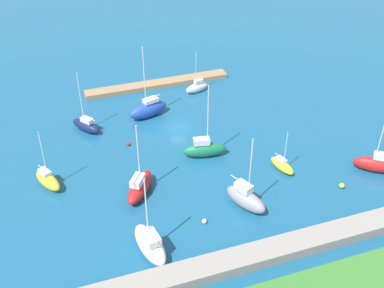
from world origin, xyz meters
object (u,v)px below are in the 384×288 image
(sailboat_yellow_center_basin, at_px, (282,165))
(pier_dock, at_px, (158,84))
(mooring_buoy_red, at_px, (128,144))
(sailboat_blue_off_beacon, at_px, (148,109))
(sailboat_navy_far_south, at_px, (86,125))
(sailboat_red_inner_mooring, at_px, (140,186))
(sailboat_red_by_breakwater, at_px, (377,164))
(sailboat_white_lone_north, at_px, (197,87))
(sailboat_white_lone_south, at_px, (150,244))
(sailboat_yellow_along_channel, at_px, (48,180))
(sailboat_gray_east_end, at_px, (246,198))
(sailboat_green_outer_mooring, at_px, (205,149))
(mooring_buoy_yellow, at_px, (342,186))
(mooring_buoy_white, at_px, (204,221))

(sailboat_yellow_center_basin, bearing_deg, pier_dock, -174.64)
(pier_dock, relative_size, mooring_buoy_red, 45.98)
(sailboat_blue_off_beacon, distance_m, sailboat_navy_far_south, 10.85)
(sailboat_red_inner_mooring, bearing_deg, sailboat_red_by_breakwater, -65.97)
(sailboat_white_lone_north, relative_size, sailboat_blue_off_beacon, 0.64)
(mooring_buoy_red, bearing_deg, sailboat_red_inner_mooring, 85.23)
(sailboat_white_lone_south, height_order, mooring_buoy_red, sailboat_white_lone_south)
(sailboat_yellow_along_channel, bearing_deg, pier_dock, 109.46)
(sailboat_white_lone_north, relative_size, sailboat_gray_east_end, 0.74)
(sailboat_green_outer_mooring, xyz_separation_m, mooring_buoy_yellow, (-15.51, 13.16, -0.97))
(mooring_buoy_yellow, bearing_deg, sailboat_navy_far_south, -39.60)
(pier_dock, height_order, sailboat_white_lone_north, sailboat_white_lone_north)
(sailboat_gray_east_end, height_order, sailboat_white_lone_south, sailboat_gray_east_end)
(sailboat_white_lone_south, bearing_deg, sailboat_green_outer_mooring, -48.11)
(sailboat_red_by_breakwater, height_order, mooring_buoy_white, sailboat_red_by_breakwater)
(sailboat_yellow_along_channel, bearing_deg, sailboat_yellow_center_basin, 50.41)
(sailboat_green_outer_mooring, bearing_deg, sailboat_gray_east_end, -74.33)
(pier_dock, distance_m, sailboat_green_outer_mooring, 24.19)
(sailboat_yellow_along_channel, distance_m, mooring_buoy_yellow, 40.88)
(sailboat_red_by_breakwater, height_order, mooring_buoy_red, sailboat_red_by_breakwater)
(sailboat_blue_off_beacon, height_order, mooring_buoy_red, sailboat_blue_off_beacon)
(sailboat_white_lone_north, height_order, sailboat_red_by_breakwater, sailboat_red_by_breakwater)
(pier_dock, height_order, sailboat_yellow_along_channel, sailboat_yellow_along_channel)
(sailboat_white_lone_north, xyz_separation_m, sailboat_yellow_center_basin, (-3.97, 26.15, -0.26))
(sailboat_white_lone_south, distance_m, mooring_buoy_white, 8.17)
(sailboat_white_lone_north, relative_size, sailboat_yellow_center_basin, 1.23)
(sailboat_yellow_along_channel, height_order, mooring_buoy_yellow, sailboat_yellow_along_channel)
(pier_dock, height_order, mooring_buoy_red, pier_dock)
(sailboat_red_by_breakwater, xyz_separation_m, mooring_buoy_yellow, (6.71, 1.67, -0.95))
(sailboat_gray_east_end, relative_size, mooring_buoy_yellow, 14.76)
(sailboat_yellow_along_channel, bearing_deg, mooring_buoy_yellow, 43.31)
(sailboat_yellow_along_channel, xyz_separation_m, mooring_buoy_white, (-18.07, 13.81, -0.83))
(sailboat_red_inner_mooring, distance_m, mooring_buoy_white, 10.44)
(pier_dock, relative_size, sailboat_blue_off_beacon, 2.15)
(mooring_buoy_red, bearing_deg, sailboat_yellow_along_channel, 25.91)
(mooring_buoy_white, bearing_deg, sailboat_white_lone_south, 17.96)
(sailboat_white_lone_north, xyz_separation_m, mooring_buoy_yellow, (-9.92, 32.60, -0.65))
(sailboat_yellow_along_channel, bearing_deg, sailboat_blue_off_beacon, 99.81)
(sailboat_green_outer_mooring, height_order, sailboat_white_lone_south, sailboat_green_outer_mooring)
(sailboat_white_lone_north, bearing_deg, mooring_buoy_white, 58.35)
(sailboat_navy_far_south, relative_size, sailboat_green_outer_mooring, 0.86)
(sailboat_red_inner_mooring, height_order, mooring_buoy_white, sailboat_red_inner_mooring)
(sailboat_white_lone_north, xyz_separation_m, mooring_buoy_red, (15.97, 12.92, -0.72))
(sailboat_yellow_center_basin, bearing_deg, sailboat_white_lone_north, 175.53)
(sailboat_navy_far_south, bearing_deg, sailboat_blue_off_beacon, -120.45)
(sailboat_white_lone_south, relative_size, mooring_buoy_white, 17.15)
(sailboat_red_by_breakwater, relative_size, sailboat_yellow_along_channel, 1.25)
(sailboat_red_inner_mooring, height_order, sailboat_white_lone_south, sailboat_white_lone_south)
(mooring_buoy_white, bearing_deg, sailboat_gray_east_end, -169.06)
(sailboat_gray_east_end, distance_m, sailboat_green_outer_mooring, 12.31)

